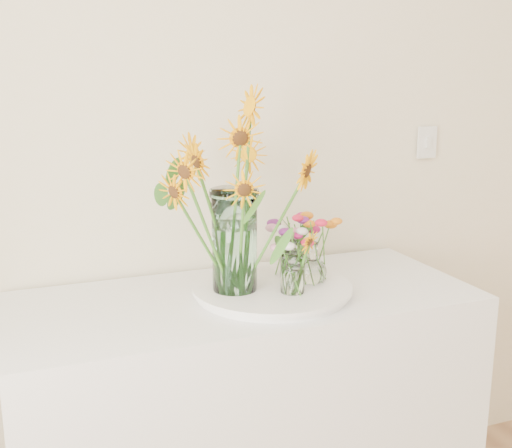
% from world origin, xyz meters
% --- Properties ---
extents(counter, '(1.40, 0.60, 0.90)m').
position_xyz_m(counter, '(-0.45, 1.93, 0.45)').
color(counter, white).
rests_on(counter, ground_plane).
extents(tray, '(0.46, 0.46, 0.02)m').
position_xyz_m(tray, '(-0.37, 1.90, 0.91)').
color(tray, white).
rests_on(tray, counter).
extents(mason_jar, '(0.17, 0.17, 0.31)m').
position_xyz_m(mason_jar, '(-0.49, 1.91, 1.08)').
color(mason_jar, '#AFE7D7').
rests_on(mason_jar, tray).
extents(sunflower_bouquet, '(0.97, 0.97, 0.59)m').
position_xyz_m(sunflower_bouquet, '(-0.49, 1.91, 1.22)').
color(sunflower_bouquet, '#FDA405').
rests_on(sunflower_bouquet, tray).
extents(small_vase_a, '(0.07, 0.07, 0.12)m').
position_xyz_m(small_vase_a, '(-0.34, 1.83, 0.99)').
color(small_vase_a, white).
rests_on(small_vase_a, tray).
extents(wildflower_posy_a, '(0.18, 0.18, 0.21)m').
position_xyz_m(wildflower_posy_a, '(-0.34, 1.83, 1.03)').
color(wildflower_posy_a, orange).
rests_on(wildflower_posy_a, tray).
extents(small_vase_b, '(0.12, 0.12, 0.13)m').
position_xyz_m(small_vase_b, '(-0.24, 1.89, 0.99)').
color(small_vase_b, white).
rests_on(small_vase_b, tray).
extents(wildflower_posy_b, '(0.20, 0.20, 0.22)m').
position_xyz_m(wildflower_posy_b, '(-0.24, 1.89, 1.04)').
color(wildflower_posy_b, orange).
rests_on(wildflower_posy_b, tray).
extents(small_vase_c, '(0.08, 0.08, 0.12)m').
position_xyz_m(small_vase_c, '(-0.27, 1.98, 0.99)').
color(small_vase_c, white).
rests_on(small_vase_c, tray).
extents(wildflower_posy_c, '(0.20, 0.20, 0.21)m').
position_xyz_m(wildflower_posy_c, '(-0.27, 1.98, 1.03)').
color(wildflower_posy_c, orange).
rests_on(wildflower_posy_c, tray).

